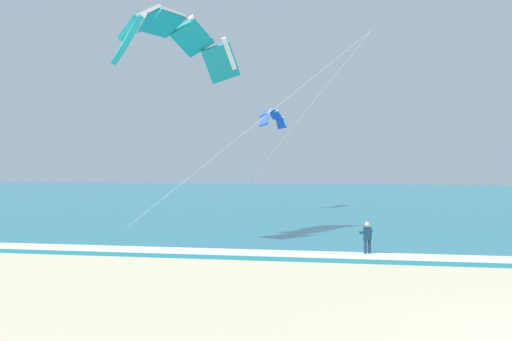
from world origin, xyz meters
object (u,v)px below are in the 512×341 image
kitesurfer (367,238)px  kite_primary (172,37)px  kite_distant (272,117)px  surfboard (367,258)px

kitesurfer → kite_primary: size_ratio=0.13×
kitesurfer → kite_distant: bearing=108.1°
surfboard → kitesurfer: 0.91m
surfboard → kite_primary: size_ratio=0.11×
kitesurfer → surfboard: bearing=-67.1°
surfboard → kite_primary: kite_primary is taller
kitesurfer → kite_distant: 32.52m
kitesurfer → kite_primary: (-10.72, 4.00, 10.38)m
kite_distant → surfboard: bearing=-71.9°
surfboard → kite_primary: 16.08m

